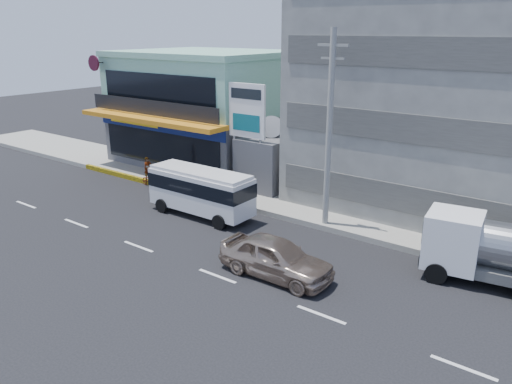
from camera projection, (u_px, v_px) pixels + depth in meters
ground at (138, 247)px, 23.86m from camera, size 120.00×120.00×0.00m
sidewalk at (328, 210)px, 28.20m from camera, size 70.00×5.00×0.30m
shop_building at (207, 111)px, 37.77m from camera, size 12.40×11.70×8.00m
concrete_building at (462, 85)px, 27.41m from camera, size 16.00×12.00×14.00m
gap_structure at (280, 161)px, 32.45m from camera, size 3.00×6.00×3.50m
satellite_dish at (271, 136)px, 31.12m from camera, size 1.50×1.50×0.15m
billboard at (247, 117)px, 29.61m from camera, size 2.60×0.18×6.90m
utility_pole_near at (329, 131)px, 24.47m from camera, size 1.60×0.30×10.00m
minibus at (201, 189)px, 27.38m from camera, size 6.26×2.22×2.61m
sedan at (276, 257)px, 20.79m from camera, size 5.02×2.07×1.70m
tanker_truck at (510, 253)px, 19.66m from camera, size 7.27×3.08×2.78m
motorcycle_rider at (148, 177)px, 32.74m from camera, size 1.63×0.88×1.99m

